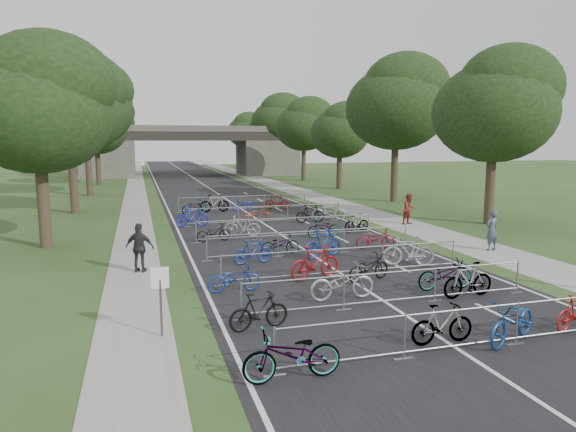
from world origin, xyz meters
name	(u,v)px	position (x,y,z in m)	size (l,w,h in m)	color
ground	(461,352)	(0.00, 0.00, 0.00)	(200.00, 200.00, 0.00)	#33471E
road	(203,184)	(0.00, 50.00, 0.01)	(11.00, 140.00, 0.01)	black
sidewalk_right	(269,182)	(8.00, 50.00, 0.01)	(3.00, 140.00, 0.01)	gray
sidewalk_left	(136,186)	(-7.50, 50.00, 0.01)	(2.00, 140.00, 0.01)	gray
lane_markings	(203,184)	(0.00, 50.00, 0.00)	(0.12, 140.00, 0.00)	silver
overpass_bridge	(189,151)	(0.00, 65.00, 3.53)	(31.00, 8.00, 7.05)	#4D4B45
park_sign	(160,289)	(-6.80, 3.00, 1.27)	(0.45, 0.06, 1.83)	#4C4C51
tree_left_0	(39,107)	(-11.39, 15.93, 6.49)	(6.72, 6.72, 10.25)	#33261C
tree_right_0	(497,107)	(13.11, 15.93, 6.92)	(7.17, 7.17, 10.93)	#33261C
tree_left_1	(70,106)	(-11.39, 27.93, 7.30)	(7.56, 7.56, 11.53)	#33261C
tree_right_1	(398,104)	(13.11, 27.93, 7.90)	(8.18, 8.18, 12.47)	#33261C
tree_left_2	(86,105)	(-11.39, 39.93, 8.12)	(8.40, 8.40, 12.81)	#33261C
tree_right_2	(341,131)	(13.11, 39.93, 5.95)	(6.16, 6.16, 9.39)	#33261C
tree_left_3	(97,127)	(-11.39, 51.93, 6.49)	(6.72, 6.72, 10.25)	#33261C
tree_right_3	(305,125)	(13.11, 51.93, 6.92)	(7.17, 7.17, 10.93)	#33261C
tree_left_4	(103,123)	(-11.39, 63.93, 7.30)	(7.56, 7.56, 11.53)	#33261C
tree_right_4	(279,121)	(13.11, 63.93, 7.90)	(8.18, 8.18, 12.47)	#33261C
tree_left_5	(108,121)	(-11.39, 75.93, 8.12)	(8.40, 8.40, 12.81)	#33261C
tree_right_5	(261,135)	(13.11, 75.93, 5.95)	(6.16, 6.16, 9.39)	#33261C
tree_left_6	(112,132)	(-11.39, 87.93, 6.49)	(6.72, 6.72, 10.25)	#33261C
tree_right_6	(246,131)	(13.11, 87.93, 6.92)	(7.17, 7.17, 10.93)	#33261C
barrier_row_0	(463,330)	(0.00, 0.00, 0.55)	(9.70, 0.08, 1.10)	#94979B
barrier_row_1	(391,288)	(0.00, 3.60, 0.55)	(9.70, 0.08, 1.10)	#94979B
barrier_row_2	(345,262)	(0.00, 7.20, 0.55)	(9.70, 0.08, 1.10)	#94979B
barrier_row_3	(312,242)	(0.00, 11.00, 0.55)	(9.70, 0.08, 1.10)	#94979B
barrier_row_4	(286,228)	(0.00, 15.00, 0.55)	(9.70, 0.08, 1.10)	#94979B
barrier_row_5	(263,215)	(0.00, 20.00, 0.55)	(9.70, 0.08, 1.10)	#94979B
barrier_row_6	(244,203)	(0.00, 26.00, 0.55)	(9.70, 0.08, 1.10)	#94979B
bike_0	(292,356)	(-4.30, -0.30, 0.56)	(0.74, 2.13, 1.12)	#94979B
bike_1	(442,324)	(-0.20, 0.54, 0.51)	(0.48, 1.70, 1.02)	#94979B
bike_2	(513,321)	(1.54, 0.12, 0.56)	(0.74, 2.12, 1.11)	navy
bike_3	(576,312)	(3.77, 0.41, 0.49)	(0.46, 1.64, 0.99)	maroon
bike_4	(259,311)	(-4.30, 2.78, 0.51)	(0.48, 1.68, 1.01)	black
bike_5	(342,282)	(-1.19, 4.57, 0.56)	(0.75, 2.14, 1.12)	#96969D
bike_6	(468,280)	(2.76, 3.65, 0.57)	(0.53, 1.89, 1.14)	#94979B
bike_7	(445,275)	(2.56, 4.63, 0.52)	(0.69, 1.98, 1.04)	#94979B
bike_8	(234,278)	(-4.30, 6.36, 0.46)	(0.61, 1.75, 0.92)	navy
bike_9	(315,263)	(-1.21, 7.07, 0.62)	(0.58, 2.07, 1.24)	maroon
bike_10	(369,268)	(0.55, 6.33, 0.48)	(0.64, 1.85, 0.97)	black
bike_11	(408,251)	(3.02, 7.89, 0.61)	(0.57, 2.03, 1.22)	#AAA9B1
bike_12	(253,252)	(-2.86, 10.05, 0.50)	(0.47, 1.67, 1.00)	navy
bike_13	(280,244)	(-1.34, 11.38, 0.46)	(0.61, 1.74, 0.92)	#94979B
bike_14	(323,244)	(0.26, 10.28, 0.61)	(0.57, 2.03, 1.22)	navy
bike_15	(375,239)	(3.24, 11.30, 0.48)	(0.64, 1.83, 0.96)	maroon
bike_16	(214,233)	(-3.73, 15.14, 0.45)	(0.60, 1.72, 0.91)	black
bike_17	(242,226)	(-2.12, 15.95, 0.57)	(0.54, 1.91, 1.15)	#95939A
bike_18	(324,228)	(1.93, 14.70, 0.48)	(0.63, 1.82, 0.96)	#94979B
bike_19	(357,223)	(4.25, 15.74, 0.49)	(0.46, 1.63, 0.98)	#94979B
bike_20	(192,217)	(-4.30, 19.93, 0.59)	(0.55, 1.96, 1.18)	#1C259F
bike_21	(257,214)	(-0.17, 20.85, 0.45)	(0.60, 1.72, 0.90)	maroon
bike_22	(310,214)	(2.79, 19.39, 0.56)	(0.53, 1.87, 1.13)	black
bike_23	(329,211)	(4.30, 20.14, 0.57)	(0.75, 2.16, 1.14)	gray
bike_24	(194,207)	(-3.65, 25.08, 0.52)	(0.68, 1.96, 1.03)	#94979B
bike_25	(215,203)	(-2.12, 25.86, 0.61)	(0.58, 2.04, 1.23)	#94979B
bike_26	(243,205)	(-0.06, 25.98, 0.44)	(0.58, 1.66, 0.87)	navy
bike_27	(277,202)	(2.52, 26.07, 0.54)	(0.51, 1.81, 1.09)	maroon
pedestrian_a	(492,230)	(8.17, 9.50, 0.94)	(0.68, 0.45, 1.87)	#374252
pedestrian_b	(409,209)	(8.33, 17.22, 0.92)	(0.89, 0.69, 1.83)	maroon
pedestrian_c	(140,248)	(-7.27, 9.95, 0.94)	(1.10, 0.46, 1.88)	#252527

